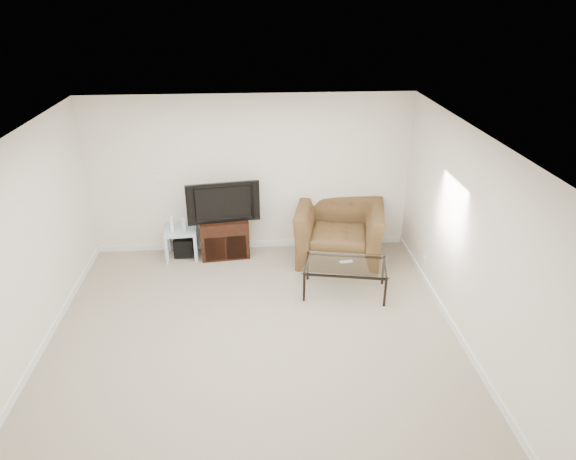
{
  "coord_description": "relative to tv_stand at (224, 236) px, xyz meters",
  "views": [
    {
      "loc": [
        0.05,
        -5.09,
        3.89
      ],
      "look_at": [
        0.5,
        1.2,
        0.9
      ],
      "focal_mm": 32.0,
      "sensor_mm": 36.0,
      "label": 1
    }
  ],
  "objects": [
    {
      "name": "plate_right_switch",
      "position": [
        2.92,
        -0.68,
        0.94
      ],
      "size": [
        0.02,
        0.09,
        0.13
      ],
      "primitive_type": "cube",
      "color": "white",
      "rests_on": "wall_right"
    },
    {
      "name": "ceiling",
      "position": [
        0.44,
        -2.28,
        2.19
      ],
      "size": [
        5.0,
        5.0,
        0.0
      ],
      "primitive_type": "plane",
      "color": "white",
      "rests_on": "ground"
    },
    {
      "name": "coffee_table",
      "position": [
        1.71,
        -1.28,
        -0.08
      ],
      "size": [
        1.27,
        0.87,
        0.46
      ],
      "primitive_type": null,
      "rotation": [
        0.0,
        0.0,
        -0.19
      ],
      "color": "black",
      "rests_on": "floor"
    },
    {
      "name": "wall_right",
      "position": [
        2.94,
        -2.28,
        0.94
      ],
      "size": [
        0.02,
        5.0,
        2.5
      ],
      "primitive_type": "cube",
      "color": "silver",
      "rests_on": "ground"
    },
    {
      "name": "television",
      "position": [
        0.0,
        -0.03,
        0.63
      ],
      "size": [
        1.05,
        0.36,
        0.64
      ],
      "primitive_type": "imported",
      "rotation": [
        0.0,
        0.0,
        0.15
      ],
      "color": "black",
      "rests_on": "tv_stand"
    },
    {
      "name": "subwoofer",
      "position": [
        -0.65,
        -0.0,
        -0.14
      ],
      "size": [
        0.3,
        0.3,
        0.29
      ],
      "primitive_type": "cube",
      "rotation": [
        0.0,
        0.0,
        -0.01
      ],
      "color": "black",
      "rests_on": "floor"
    },
    {
      "name": "side_table",
      "position": [
        -0.68,
        -0.03,
        -0.08
      ],
      "size": [
        0.52,
        0.52,
        0.47
      ],
      "primitive_type": null,
      "rotation": [
        0.0,
        0.0,
        0.07
      ],
      "color": "#AAC8D3",
      "rests_on": "floor"
    },
    {
      "name": "game_console",
      "position": [
        -0.79,
        -0.05,
        0.27
      ],
      "size": [
        0.07,
        0.16,
        0.22
      ],
      "primitive_type": "cube",
      "rotation": [
        0.0,
        0.0,
        0.13
      ],
      "color": "white",
      "rests_on": "side_table"
    },
    {
      "name": "recliner",
      "position": [
        1.8,
        -0.23,
        0.27
      ],
      "size": [
        1.47,
        1.11,
        1.15
      ],
      "primitive_type": "imported",
      "rotation": [
        0.0,
        0.0,
        -0.21
      ],
      "color": "#503021",
      "rests_on": "floor"
    },
    {
      "name": "plate_back",
      "position": [
        -0.96,
        0.21,
        0.94
      ],
      "size": [
        0.12,
        0.02,
        0.12
      ],
      "primitive_type": "cube",
      "color": "white",
      "rests_on": "wall_back"
    },
    {
      "name": "dvd_player",
      "position": [
        0.0,
        -0.04,
        0.21
      ],
      "size": [
        0.42,
        0.32,
        0.06
      ],
      "primitive_type": "cube",
      "rotation": [
        0.0,
        0.0,
        0.11
      ],
      "color": "black",
      "rests_on": "tv_stand"
    },
    {
      "name": "plate_right_outlet",
      "position": [
        2.92,
        -0.98,
        -0.01
      ],
      "size": [
        0.02,
        0.08,
        0.12
      ],
      "primitive_type": "cube",
      "color": "white",
      "rests_on": "wall_right"
    },
    {
      "name": "floor",
      "position": [
        0.44,
        -2.28,
        -0.31
      ],
      "size": [
        5.0,
        5.0,
        0.0
      ],
      "primitive_type": "plane",
      "color": "tan",
      "rests_on": "ground"
    },
    {
      "name": "game_case",
      "position": [
        -0.62,
        -0.04,
        0.25
      ],
      "size": [
        0.07,
        0.14,
        0.19
      ],
      "primitive_type": "cube",
      "rotation": [
        0.0,
        0.0,
        0.18
      ],
      "color": "silver",
      "rests_on": "side_table"
    },
    {
      "name": "wall_left",
      "position": [
        -2.06,
        -2.28,
        0.94
      ],
      "size": [
        0.02,
        5.0,
        2.5
      ],
      "primitive_type": "cube",
      "color": "silver",
      "rests_on": "ground"
    },
    {
      "name": "tv_stand",
      "position": [
        0.0,
        0.0,
        0.0
      ],
      "size": [
        0.8,
        0.59,
        0.62
      ],
      "primitive_type": null,
      "rotation": [
        0.0,
        0.0,
        0.11
      ],
      "color": "black",
      "rests_on": "floor"
    },
    {
      "name": "remote",
      "position": [
        1.73,
        -1.25,
        0.16
      ],
      "size": [
        0.19,
        0.08,
        0.02
      ],
      "primitive_type": "cube",
      "rotation": [
        0.0,
        0.0,
        0.16
      ],
      "color": "#B2B2B7",
      "rests_on": "coffee_table"
    },
    {
      "name": "wall_back",
      "position": [
        0.44,
        0.22,
        0.94
      ],
      "size": [
        5.0,
        0.02,
        2.5
      ],
      "primitive_type": "cube",
      "color": "silver",
      "rests_on": "ground"
    }
  ]
}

